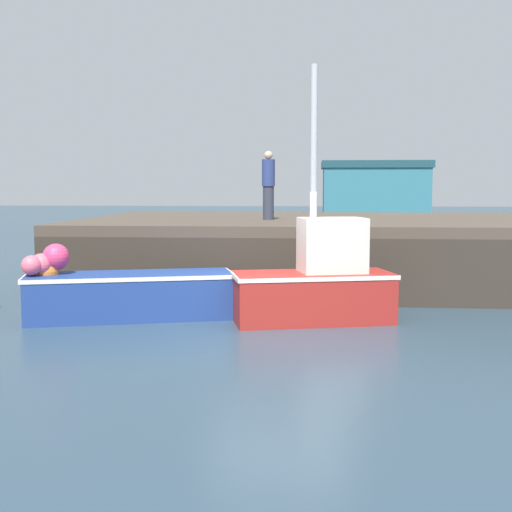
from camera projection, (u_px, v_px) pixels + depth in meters
The scene contains 6 objects.
ground at pixel (278, 335), 12.10m from camera, with size 120.00×160.00×0.10m.
pier at pixel (343, 229), 18.09m from camera, with size 14.12×8.54×1.73m.
fishing_boat_near_right at pixel (122, 291), 13.24m from camera, with size 4.20×2.25×1.50m.
fishing_boat_mid at pixel (317, 283), 12.93m from camera, with size 3.27×1.96×4.86m.
dockworker at pixel (268, 185), 17.63m from camera, with size 0.34×0.34×1.79m.
warehouse at pixel (375, 192), 48.06m from camera, with size 7.57×4.90×4.41m.
Camera 1 is at (0.59, -11.88, 2.59)m, focal length 47.27 mm.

